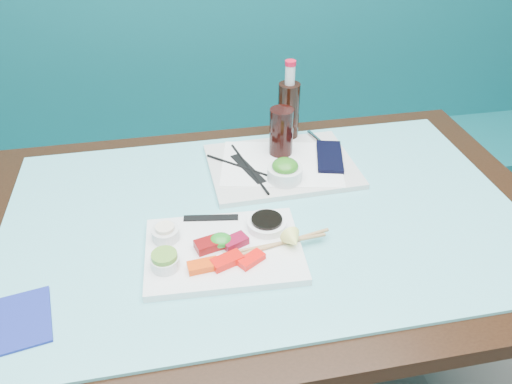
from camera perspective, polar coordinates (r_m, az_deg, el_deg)
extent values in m
cube|color=#0F595F|center=(2.12, -3.44, -1.23)|extent=(3.00, 0.55, 0.45)
cube|color=#0F595F|center=(2.08, -4.80, 12.99)|extent=(3.00, 0.12, 0.95)
cube|color=black|center=(1.21, 0.96, -3.57)|extent=(1.40, 0.90, 0.04)
cylinder|color=black|center=(1.77, -22.07, -7.72)|extent=(0.06, 0.06, 0.71)
cylinder|color=black|center=(1.90, 17.06, -2.99)|extent=(0.06, 0.06, 0.71)
cube|color=#68C9D1|center=(1.20, 0.97, -2.68)|extent=(1.22, 0.76, 0.01)
cube|color=white|center=(1.08, -3.69, -6.69)|extent=(0.35, 0.26, 0.02)
cube|color=#F74309|center=(1.03, -6.07, -8.39)|extent=(0.07, 0.04, 0.02)
cube|color=red|center=(1.04, -3.33, -7.85)|extent=(0.07, 0.05, 0.02)
cube|color=#FF100A|center=(1.04, -0.54, -7.72)|extent=(0.06, 0.05, 0.01)
cube|color=maroon|center=(1.07, -5.35, -5.99)|extent=(0.07, 0.05, 0.02)
cube|color=maroon|center=(1.08, -2.44, -5.68)|extent=(0.06, 0.05, 0.02)
ellipsoid|color=#208D23|center=(1.08, -4.07, -5.52)|extent=(0.05, 0.05, 0.03)
cylinder|color=white|center=(1.04, -10.34, -7.91)|extent=(0.07, 0.07, 0.02)
cylinder|color=#619931|center=(1.03, -10.45, -7.19)|extent=(0.06, 0.06, 0.01)
cylinder|color=silver|center=(1.11, -10.30, -4.71)|extent=(0.07, 0.07, 0.03)
cylinder|color=#F9E9CD|center=(1.10, -10.39, -4.04)|extent=(0.05, 0.05, 0.01)
cylinder|color=white|center=(1.12, 1.24, -3.66)|extent=(0.11, 0.11, 0.02)
cylinder|color=black|center=(1.12, 1.25, -3.18)|extent=(0.09, 0.09, 0.01)
cone|color=#F5F875|center=(1.06, 4.27, -5.51)|extent=(0.05, 0.04, 0.05)
cube|color=black|center=(1.16, -5.17, -2.95)|extent=(0.13, 0.04, 0.00)
cylinder|color=#A77D4E|center=(1.08, 2.22, -5.98)|extent=(0.23, 0.03, 0.01)
cylinder|color=#AC8251|center=(1.08, 2.74, -5.91)|extent=(0.23, 0.06, 0.01)
cube|color=silver|center=(1.36, 2.93, 3.00)|extent=(0.39, 0.30, 0.01)
cube|color=white|center=(1.35, 2.94, 3.29)|extent=(0.36, 0.29, 0.00)
cylinder|color=white|center=(1.28, 3.31, 2.13)|extent=(0.09, 0.09, 0.04)
ellipsoid|color=#2C781B|center=(1.27, 3.35, 3.00)|extent=(0.07, 0.07, 0.03)
cylinder|color=black|center=(1.37, 2.90, 6.88)|extent=(0.08, 0.08, 0.13)
cube|color=black|center=(1.38, 8.41, 4.02)|extent=(0.11, 0.17, 0.01)
cylinder|color=silver|center=(1.47, 6.92, 6.10)|extent=(0.03, 0.09, 0.01)
cylinder|color=black|center=(1.32, -1.13, 2.72)|extent=(0.19, 0.18, 0.01)
cylinder|color=black|center=(1.33, -0.79, 2.76)|extent=(0.06, 0.25, 0.01)
cube|color=black|center=(1.33, -0.96, 2.69)|extent=(0.07, 0.16, 0.00)
cylinder|color=black|center=(1.45, 3.73, 9.04)|extent=(0.08, 0.08, 0.18)
cylinder|color=silver|center=(1.41, 3.92, 13.22)|extent=(0.04, 0.04, 0.05)
cylinder|color=red|center=(1.39, 3.97, 14.50)|extent=(0.03, 0.03, 0.01)
cube|color=navy|center=(1.06, -26.24, -13.29)|extent=(0.17, 0.17, 0.01)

